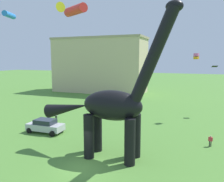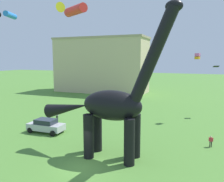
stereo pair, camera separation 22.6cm
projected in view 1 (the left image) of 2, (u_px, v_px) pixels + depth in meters
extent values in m
plane|color=#4C7F33|center=(85.00, 167.00, 18.17)|extent=(240.00, 240.00, 0.00)
cylinder|color=black|center=(136.00, 135.00, 19.91)|extent=(0.88, 0.88, 3.79)
cylinder|color=black|center=(130.00, 142.00, 18.37)|extent=(0.88, 0.88, 3.79)
cylinder|color=black|center=(97.00, 131.00, 21.22)|extent=(0.88, 0.88, 3.79)
cylinder|color=black|center=(89.00, 136.00, 19.68)|extent=(0.88, 0.88, 3.79)
ellipsoid|color=black|center=(112.00, 105.00, 19.42)|extent=(5.18, 2.23, 2.55)
cylinder|color=black|center=(154.00, 56.00, 17.63)|extent=(3.72, 0.96, 7.38)
ellipsoid|color=black|center=(174.00, 6.00, 16.63)|extent=(1.28, 0.80, 0.88)
cone|color=black|center=(68.00, 108.00, 21.08)|extent=(4.55, 1.28, 2.16)
cube|color=#B7B7BC|center=(45.00, 127.00, 26.60)|extent=(4.26, 1.92, 0.72)
cube|color=#232B35|center=(45.00, 122.00, 26.52)|extent=(2.32, 1.64, 0.52)
cylinder|color=black|center=(61.00, 129.00, 26.91)|extent=(0.63, 0.24, 0.62)
cylinder|color=black|center=(52.00, 134.00, 25.27)|extent=(0.63, 0.24, 0.62)
cylinder|color=black|center=(39.00, 126.00, 28.04)|extent=(0.63, 0.24, 0.62)
cylinder|color=black|center=(29.00, 131.00, 26.40)|extent=(0.63, 0.24, 0.62)
cylinder|color=black|center=(209.00, 144.00, 22.45)|extent=(0.09, 0.09, 0.54)
cylinder|color=black|center=(211.00, 144.00, 22.40)|extent=(0.09, 0.09, 0.54)
cube|color=#D1333D|center=(210.00, 139.00, 22.36)|extent=(0.29, 0.18, 0.38)
sphere|color=tan|center=(211.00, 136.00, 22.32)|extent=(0.17, 0.17, 0.17)
cylinder|color=#D1333D|center=(209.00, 139.00, 22.42)|extent=(0.07, 0.07, 0.36)
cylinder|color=#D1333D|center=(212.00, 139.00, 22.30)|extent=(0.07, 0.07, 0.36)
cylinder|color=black|center=(56.00, 118.00, 31.61)|extent=(0.12, 0.12, 0.73)
cylinder|color=black|center=(57.00, 118.00, 31.55)|extent=(0.12, 0.12, 0.73)
cube|color=silver|center=(56.00, 114.00, 31.49)|extent=(0.39, 0.24, 0.52)
sphere|color=tan|center=(56.00, 111.00, 31.44)|extent=(0.23, 0.23, 0.23)
cylinder|color=silver|center=(55.00, 113.00, 31.57)|extent=(0.10, 0.10, 0.49)
cylinder|color=silver|center=(57.00, 114.00, 31.41)|extent=(0.10, 0.10, 0.49)
cylinder|color=red|center=(75.00, 10.00, 20.05)|extent=(2.81, 2.12, 0.79)
cone|color=yellow|center=(59.00, 8.00, 19.12)|extent=(1.03, 1.07, 0.83)
cube|color=pink|center=(196.00, 55.00, 31.49)|extent=(0.73, 0.73, 0.46)
cube|color=orange|center=(196.00, 58.00, 31.54)|extent=(0.73, 0.73, 0.46)
cube|color=black|center=(215.00, 66.00, 34.12)|extent=(0.98, 0.83, 0.26)
cylinder|color=#287AE5|center=(9.00, 15.00, 29.03)|extent=(1.51, 2.56, 0.69)
cube|color=#CCB78E|center=(100.00, 66.00, 58.40)|extent=(22.69, 8.71, 13.03)
cube|color=tan|center=(99.00, 38.00, 57.45)|extent=(23.14, 8.89, 0.50)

